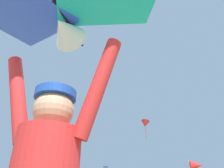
{
  "coord_description": "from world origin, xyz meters",
  "views": [
    {
      "loc": [
        0.62,
        -1.27,
        1.03
      ],
      "look_at": [
        0.14,
        2.43,
        3.11
      ],
      "focal_mm": 34.69,
      "sensor_mm": 36.0,
      "label": 1
    }
  ],
  "objects": [
    {
      "name": "distant_kite_blue_low_left",
      "position": [
        -4.05,
        28.25,
        5.33
      ],
      "size": [
        0.85,
        0.85,
        0.19
      ],
      "color": "blue"
    },
    {
      "name": "held_stunt_kite",
      "position": [
        0.13,
        -0.23,
        2.23
      ],
      "size": [
        1.59,
        0.93,
        0.38
      ],
      "color": "black"
    },
    {
      "name": "distant_kite_red_mid_left",
      "position": [
        1.36,
        23.8,
        9.41
      ],
      "size": [
        1.33,
        1.29,
        2.29
      ],
      "color": "red"
    },
    {
      "name": "distant_kite_teal_overhead_distant",
      "position": [
        -10.54,
        21.69,
        12.57
      ],
      "size": [
        1.12,
        1.24,
        1.9
      ],
      "color": "#19B2AD"
    },
    {
      "name": "distant_kite_orange_mid_right",
      "position": [
        -5.49,
        13.11,
        5.95
      ],
      "size": [
        1.03,
        1.33,
        1.41
      ],
      "color": "orange"
    }
  ]
}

